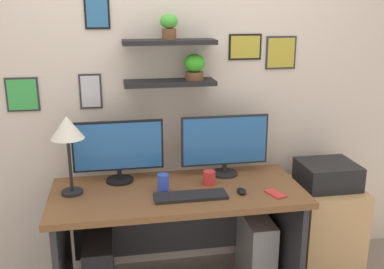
{
  "coord_description": "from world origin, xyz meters",
  "views": [
    {
      "loc": [
        -0.36,
        -2.53,
        1.85
      ],
      "look_at": [
        0.1,
        0.05,
        1.09
      ],
      "focal_mm": 41.28,
      "sensor_mm": 36.0,
      "label": 1
    }
  ],
  "objects": [
    {
      "name": "drawer_cabinet",
      "position": [
        1.08,
        0.13,
        0.32
      ],
      "size": [
        0.44,
        0.5,
        0.64
      ],
      "primitive_type": "cube",
      "color": "tan",
      "rests_on": "ground"
    },
    {
      "name": "water_cup",
      "position": [
        -0.09,
        -0.0,
        0.81
      ],
      "size": [
        0.07,
        0.07,
        0.11
      ],
      "primitive_type": "cylinder",
      "color": "blue",
      "rests_on": "desk"
    },
    {
      "name": "computer_mouse",
      "position": [
        0.38,
        -0.12,
        0.77
      ],
      "size": [
        0.06,
        0.09,
        0.03
      ],
      "primitive_type": "ellipsoid",
      "color": "black",
      "rests_on": "desk"
    },
    {
      "name": "desk",
      "position": [
        0.0,
        0.05,
        0.54
      ],
      "size": [
        1.57,
        0.68,
        0.75
      ],
      "color": "brown",
      "rests_on": "ground"
    },
    {
      "name": "cell_phone",
      "position": [
        0.58,
        -0.17,
        0.76
      ],
      "size": [
        0.11,
        0.16,
        0.01
      ],
      "primitive_type": "cube",
      "rotation": [
        0.0,
        0.0,
        0.35
      ],
      "color": "red",
      "rests_on": "desk"
    },
    {
      "name": "keyboard",
      "position": [
        0.06,
        -0.13,
        0.76
      ],
      "size": [
        0.44,
        0.14,
        0.02
      ],
      "primitive_type": "cube",
      "color": "black",
      "rests_on": "desk"
    },
    {
      "name": "printer",
      "position": [
        1.08,
        0.13,
        0.73
      ],
      "size": [
        0.38,
        0.34,
        0.17
      ],
      "primitive_type": "cube",
      "color": "black",
      "rests_on": "drawer_cabinet"
    },
    {
      "name": "coffee_mug",
      "position": [
        0.21,
        0.06,
        0.8
      ],
      "size": [
        0.08,
        0.08,
        0.09
      ],
      "primitive_type": "cylinder",
      "color": "red",
      "rests_on": "desk"
    },
    {
      "name": "monitor_right",
      "position": [
        0.35,
        0.22,
        0.97
      ],
      "size": [
        0.59,
        0.18,
        0.41
      ],
      "color": "black",
      "rests_on": "desk"
    },
    {
      "name": "back_wall_assembly",
      "position": [
        0.0,
        0.44,
        1.36
      ],
      "size": [
        4.4,
        0.24,
        2.7
      ],
      "color": "beige",
      "rests_on": "ground"
    },
    {
      "name": "monitor_left",
      "position": [
        -0.35,
        0.22,
        0.97
      ],
      "size": [
        0.58,
        0.18,
        0.41
      ],
      "color": "black",
      "rests_on": "desk"
    },
    {
      "name": "desk_lamp",
      "position": [
        -0.65,
        0.06,
        1.14
      ],
      "size": [
        0.2,
        0.2,
        0.49
      ],
      "color": "black",
      "rests_on": "desk"
    },
    {
      "name": "computer_tower_right",
      "position": [
        0.57,
        0.1,
        0.23
      ],
      "size": [
        0.18,
        0.4,
        0.45
      ],
      "primitive_type": "cube",
      "color": "#99999E",
      "rests_on": "ground"
    }
  ]
}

